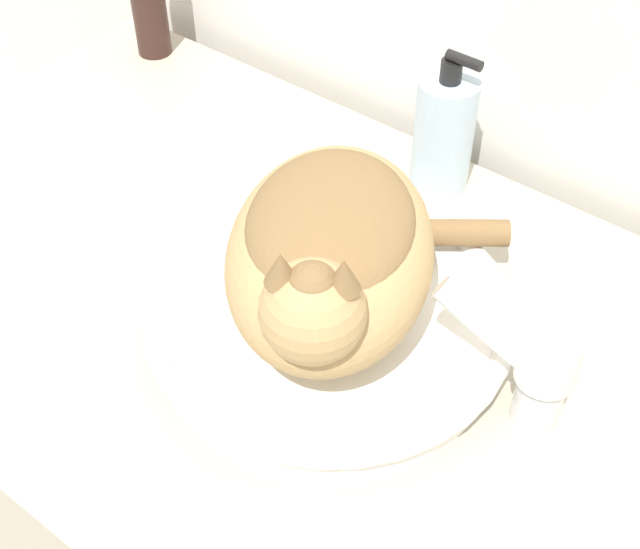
{
  "coord_description": "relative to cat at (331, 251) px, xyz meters",
  "views": [
    {
      "loc": [
        0.34,
        -0.16,
        1.56
      ],
      "look_at": [
        -0.01,
        0.3,
        0.98
      ],
      "focal_mm": 50.0,
      "sensor_mm": 36.0,
      "label": 1
    }
  ],
  "objects": [
    {
      "name": "faucet",
      "position": [
        0.2,
        0.04,
        -0.05
      ],
      "size": [
        0.14,
        0.05,
        0.13
      ],
      "rotation": [
        0.0,
        0.0,
        -3.0
      ],
      "color": "silver",
      "rests_on": "vanity_counter"
    },
    {
      "name": "cat",
      "position": [
        0.0,
        0.0,
        0.0
      ],
      "size": [
        0.3,
        0.36,
        0.17
      ],
      "rotation": [
        0.0,
        0.0,
        5.23
      ],
      "color": "tan",
      "rests_on": "sink_basin"
    },
    {
      "name": "vanity_counter",
      "position": [
        0.0,
        0.01,
        -0.56
      ],
      "size": [
        1.23,
        0.64,
        0.89
      ],
      "color": "#B2A893",
      "rests_on": "ground_plane"
    },
    {
      "name": "sink_basin",
      "position": [
        -0.01,
        0.01,
        -0.1
      ],
      "size": [
        0.36,
        0.36,
        0.04
      ],
      "color": "white",
      "rests_on": "vanity_counter"
    },
    {
      "name": "soap_pump_bottle",
      "position": [
        -0.05,
        0.28,
        -0.05
      ],
      "size": [
        0.07,
        0.07,
        0.17
      ],
      "color": "silver",
      "rests_on": "vanity_counter"
    }
  ]
}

